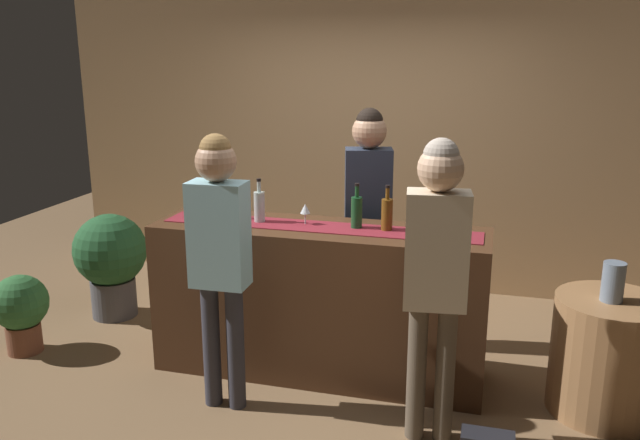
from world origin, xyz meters
TOP-DOWN VIEW (x-y plane):
  - ground_plane at (0.00, 0.00)m, footprint 10.00×10.00m
  - back_wall at (0.00, 1.90)m, footprint 6.00×0.12m
  - bar_counter at (0.00, 0.00)m, footprint 2.25×0.60m
  - counter_runner_cloth at (0.00, 0.00)m, footprint 2.13×0.28m
  - wine_bottle_clear at (-0.42, 0.02)m, footprint 0.07×0.07m
  - wine_bottle_amber at (0.45, 0.03)m, footprint 0.07×0.07m
  - wine_bottle_green at (0.25, 0.04)m, footprint 0.07×0.07m
  - wine_glass_near_customer at (-0.11, 0.04)m, footprint 0.07×0.07m
  - wine_glass_mid_counter at (-0.61, 0.06)m, footprint 0.07×0.07m
  - wine_glass_far_end at (0.71, -0.01)m, footprint 0.07×0.07m
  - bartender at (0.22, 0.58)m, footprint 0.38×0.28m
  - customer_sipping at (0.83, -0.62)m, footprint 0.36×0.25m
  - customer_browsing at (-0.45, -0.59)m, footprint 0.34×0.24m
  - round_side_table at (1.85, -0.04)m, footprint 0.68×0.68m
  - vase_on_side_table at (1.82, -0.06)m, footprint 0.13×0.13m
  - potted_plant_tall at (-1.93, 0.49)m, footprint 0.60×0.60m
  - potted_plant_small at (-2.20, -0.29)m, footprint 0.41×0.41m

SIDE VIEW (x-z plane):
  - ground_plane at x=0.00m, z-range 0.00..0.00m
  - potted_plant_small at x=-2.20m, z-range 0.05..0.64m
  - round_side_table at x=1.85m, z-range 0.00..0.74m
  - potted_plant_tall at x=-1.93m, z-range 0.07..0.95m
  - bar_counter at x=0.00m, z-range 0.00..1.05m
  - vase_on_side_table at x=1.82m, z-range 0.74..0.98m
  - counter_runner_cloth at x=0.00m, z-range 1.05..1.05m
  - customer_browsing at x=-0.45m, z-range 0.21..1.94m
  - customer_sipping at x=0.83m, z-range 0.22..1.97m
  - bartender at x=0.22m, z-range 0.23..2.01m
  - wine_glass_near_customer at x=-0.11m, z-range 1.08..1.22m
  - wine_glass_mid_counter at x=-0.61m, z-range 1.08..1.22m
  - wine_glass_far_end at x=0.71m, z-range 1.08..1.22m
  - wine_bottle_clear at x=-0.42m, z-range 1.01..1.31m
  - wine_bottle_amber at x=0.45m, z-range 1.01..1.31m
  - wine_bottle_green at x=0.25m, z-range 1.01..1.31m
  - back_wall at x=0.00m, z-range 0.00..2.90m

